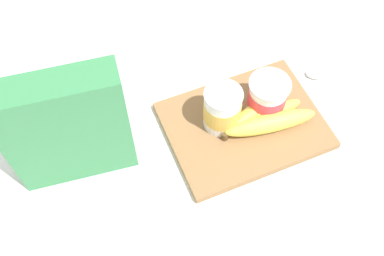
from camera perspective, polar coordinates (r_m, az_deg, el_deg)
ground_plane at (r=0.91m, az=6.41°, el=0.04°), size 2.40×2.40×0.00m
cutting_board at (r=0.91m, az=6.47°, el=0.33°), size 0.30×0.23×0.02m
cereal_box at (r=0.79m, az=-15.22°, el=-0.21°), size 0.21×0.08×0.25m
yogurt_cup_front at (r=0.86m, az=3.77°, el=2.38°), size 0.07×0.07×0.09m
yogurt_cup_back at (r=0.89m, az=9.32°, el=3.81°), size 0.08×0.08×0.08m
banana_bunch at (r=0.89m, az=8.93°, el=1.29°), size 0.19×0.11×0.04m
spoon at (r=1.01m, az=16.41°, el=6.02°), size 0.11×0.10×0.01m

